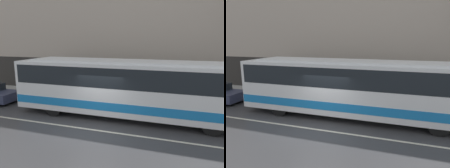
% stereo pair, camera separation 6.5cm
% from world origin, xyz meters
% --- Properties ---
extents(ground_plane, '(60.00, 60.00, 0.00)m').
position_xyz_m(ground_plane, '(0.00, 0.00, 0.00)').
color(ground_plane, '#38383A').
extents(sidewalk, '(60.00, 2.51, 0.17)m').
position_xyz_m(sidewalk, '(0.00, 5.25, 0.09)').
color(sidewalk, '#A09E99').
rests_on(sidewalk, ground_plane).
extents(building_facade, '(60.00, 0.35, 12.55)m').
position_xyz_m(building_facade, '(0.00, 6.65, 6.07)').
color(building_facade, '#B7A899').
rests_on(building_facade, ground_plane).
extents(lane_stripe, '(54.00, 0.14, 0.01)m').
position_xyz_m(lane_stripe, '(0.00, 0.00, 0.00)').
color(lane_stripe, beige).
rests_on(lane_stripe, ground_plane).
extents(transit_bus, '(12.40, 2.53, 3.21)m').
position_xyz_m(transit_bus, '(0.87, 2.27, 1.81)').
color(transit_bus, white).
rests_on(transit_bus, ground_plane).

